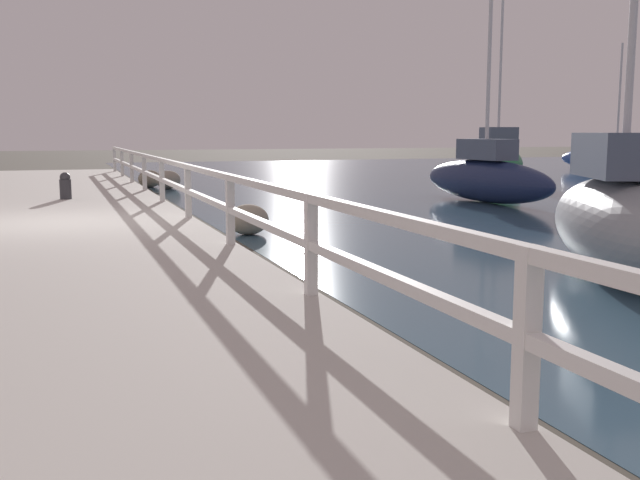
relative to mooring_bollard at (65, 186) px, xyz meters
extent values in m
plane|color=#4C473D|center=(-0.30, -4.47, -0.52)|extent=(120.00, 120.00, 0.00)
cube|color=beige|center=(-0.30, -4.47, -0.40)|extent=(4.62, 36.00, 0.23)
cube|color=white|center=(1.92, -14.19, 0.16)|extent=(0.10, 0.10, 0.91)
cube|color=white|center=(1.92, -10.95, 0.16)|extent=(0.10, 0.10, 0.91)
cube|color=white|center=(1.92, -7.71, 0.16)|extent=(0.10, 0.10, 0.91)
cube|color=white|center=(1.92, -4.47, 0.16)|extent=(0.10, 0.10, 0.91)
cube|color=white|center=(1.92, -1.23, 0.16)|extent=(0.10, 0.10, 0.91)
cube|color=white|center=(1.92, 2.01, 0.16)|extent=(0.10, 0.10, 0.91)
cube|color=white|center=(1.92, 5.25, 0.16)|extent=(0.10, 0.10, 0.91)
cube|color=white|center=(1.92, 8.49, 0.16)|extent=(0.10, 0.10, 0.91)
cube|color=white|center=(1.92, 11.73, 0.16)|extent=(0.10, 0.10, 0.91)
cube|color=white|center=(1.92, -4.47, 0.58)|extent=(0.09, 32.50, 0.08)
cube|color=white|center=(1.92, -4.47, 0.16)|extent=(0.09, 32.50, 0.08)
ellipsoid|color=slate|center=(2.52, 6.08, -0.25)|extent=(0.70, 0.63, 0.53)
ellipsoid|color=gray|center=(2.75, -5.31, -0.26)|extent=(0.67, 0.60, 0.50)
ellipsoid|color=gray|center=(2.96, 5.25, -0.24)|extent=(0.73, 0.66, 0.55)
cylinder|color=#333338|center=(0.00, 0.00, -0.08)|extent=(0.25, 0.25, 0.43)
sphere|color=#333338|center=(0.00, 0.00, 0.18)|extent=(0.22, 0.22, 0.22)
ellipsoid|color=#192347|center=(9.51, -1.62, 0.00)|extent=(1.13, 5.03, 1.01)
cube|color=#4C566B|center=(9.51, -1.62, 0.75)|extent=(0.71, 1.69, 0.49)
cylinder|color=silver|center=(9.51, -1.62, 2.39)|extent=(0.09, 0.09, 3.77)
ellipsoid|color=#2D4C9E|center=(22.26, 8.65, 0.01)|extent=(2.53, 5.84, 1.03)
cube|color=#4C566B|center=(22.26, 8.65, 0.78)|extent=(1.29, 1.88, 0.52)
cylinder|color=silver|center=(22.26, 8.65, 2.67)|extent=(0.09, 0.09, 4.31)
ellipsoid|color=#236B42|center=(14.39, 5.47, 0.09)|extent=(2.47, 4.02, 1.19)
cube|color=#4C566B|center=(14.39, 5.47, 1.00)|extent=(1.40, 1.79, 0.64)
cylinder|color=silver|center=(14.39, 5.47, 3.66)|extent=(0.09, 0.09, 5.95)
ellipsoid|color=gray|center=(5.97, -10.21, 0.07)|extent=(2.66, 4.00, 1.15)
cube|color=#4C566B|center=(5.97, -10.21, 0.89)|extent=(1.38, 1.71, 0.51)
camera|label=1|loc=(-0.20, -17.17, 1.15)|focal=42.00mm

